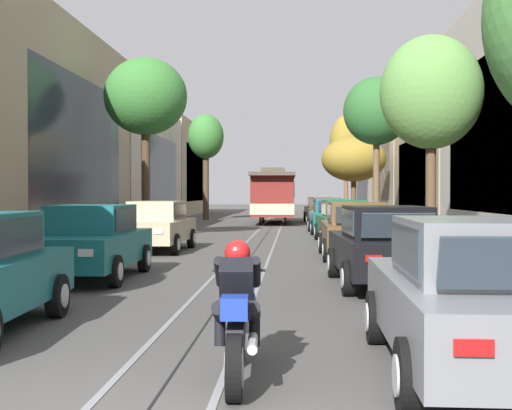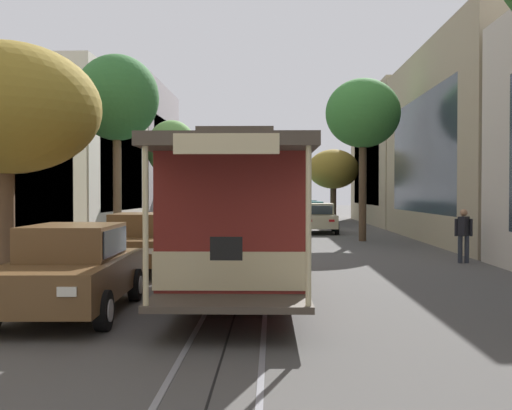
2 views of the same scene
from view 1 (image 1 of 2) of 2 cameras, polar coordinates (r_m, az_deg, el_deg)
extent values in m
plane|color=#4C4947|center=(30.37, 0.87, -2.46)|extent=(160.00, 160.00, 0.00)
cube|color=gray|center=(34.76, 0.29, -2.02)|extent=(0.08, 71.73, 0.01)
cube|color=gray|center=(34.72, 2.04, -2.02)|extent=(0.08, 71.73, 0.01)
cube|color=black|center=(34.73, 1.17, -2.02)|extent=(0.03, 71.73, 0.01)
cube|color=tan|center=(29.10, -19.80, 5.78)|extent=(5.78, 15.63, 8.58)
cube|color=#2D3842|center=(28.07, -14.37, 5.11)|extent=(0.04, 11.15, 5.15)
cube|color=beige|center=(43.99, -10.93, 3.29)|extent=(4.60, 15.63, 7.21)
cube|color=#2D3842|center=(43.48, -8.01, 2.85)|extent=(0.04, 11.15, 4.33)
cube|color=tan|center=(59.64, -7.52, 2.98)|extent=(5.31, 15.63, 7.80)
cube|color=#2D3842|center=(59.19, -5.01, 2.62)|extent=(0.04, 11.15, 4.68)
cube|color=#2D3842|center=(22.80, 18.50, 5.63)|extent=(0.04, 8.92, 4.93)
cube|color=tan|center=(35.82, 17.66, 2.87)|extent=(5.94, 12.45, 6.07)
cube|color=#2D3842|center=(35.19, 13.00, 2.44)|extent=(0.04, 8.92, 3.64)
cube|color=#BCAD93|center=(48.23, 13.26, 4.22)|extent=(4.88, 12.45, 9.12)
cube|color=#2D3842|center=(47.84, 10.40, 3.71)|extent=(0.04, 8.92, 5.47)
cube|color=#BCAD93|center=(60.77, 11.09, 2.93)|extent=(4.73, 12.45, 7.81)
cube|color=#2D3842|center=(60.48, 8.88, 2.58)|extent=(0.04, 8.92, 4.68)
cube|color=#2D3842|center=(9.36, -19.20, -2.46)|extent=(0.11, 1.81, 0.47)
cube|color=#B21414|center=(11.36, -16.65, -4.53)|extent=(0.28, 0.05, 0.12)
cylinder|color=black|center=(10.54, -16.29, -7.31)|extent=(0.23, 0.65, 0.64)
cylinder|color=silver|center=(10.51, -15.71, -7.33)|extent=(0.04, 0.35, 0.35)
cube|color=#196B70|center=(14.99, -13.72, -3.56)|extent=(1.83, 4.31, 0.66)
cube|color=#196B70|center=(15.10, -13.57, -1.13)|extent=(1.49, 2.07, 0.60)
cube|color=#2D3842|center=(14.30, -14.52, -1.34)|extent=(1.33, 0.23, 0.47)
cube|color=#2D3842|center=(16.24, -12.40, -1.05)|extent=(1.30, 0.21, 0.45)
cube|color=#2D3842|center=(14.91, -10.81, -1.15)|extent=(0.04, 1.81, 0.47)
cube|color=#2D3842|center=(15.33, -16.26, -1.11)|extent=(0.04, 1.81, 0.47)
cube|color=white|center=(12.76, -14.08, -3.91)|extent=(0.28, 0.04, 0.14)
cube|color=#B21414|center=(16.93, -9.83, -2.69)|extent=(0.28, 0.04, 0.12)
cube|color=white|center=(13.13, -18.75, -3.80)|extent=(0.28, 0.04, 0.14)
cube|color=#B21414|center=(17.21, -13.46, -2.64)|extent=(0.28, 0.04, 0.12)
cylinder|color=black|center=(13.51, -11.74, -5.46)|extent=(0.20, 0.64, 0.64)
cylinder|color=silver|center=(13.48, -11.28, -5.47)|extent=(0.02, 0.35, 0.35)
cylinder|color=black|center=(14.05, -18.73, -5.24)|extent=(0.20, 0.64, 0.64)
cylinder|color=silver|center=(14.09, -19.15, -5.23)|extent=(0.02, 0.35, 0.35)
cylinder|color=black|center=(16.09, -9.35, -4.42)|extent=(0.20, 0.64, 0.64)
cylinder|color=silver|center=(16.07, -8.96, -4.42)|extent=(0.02, 0.35, 0.35)
cylinder|color=black|center=(16.55, -15.33, -4.29)|extent=(0.20, 0.64, 0.64)
cylinder|color=silver|center=(16.58, -15.70, -4.28)|extent=(0.02, 0.35, 0.35)
cube|color=#C1B28E|center=(21.77, -8.36, -2.13)|extent=(1.92, 4.35, 0.66)
cube|color=#C1B28E|center=(21.90, -8.27, -0.46)|extent=(1.53, 2.10, 0.60)
cube|color=#2D3842|center=(21.08, -8.79, -0.57)|extent=(1.34, 0.26, 0.47)
cube|color=#2D3842|center=(23.05, -7.60, -0.44)|extent=(1.30, 0.23, 0.45)
cube|color=#2D3842|center=(21.74, -6.35, -0.47)|extent=(0.08, 1.81, 0.47)
cube|color=#2D3842|center=(22.08, -10.16, -0.46)|extent=(0.08, 1.81, 0.47)
cube|color=white|center=(19.54, -8.21, -2.20)|extent=(0.28, 0.05, 0.14)
cube|color=#B21414|center=(23.77, -5.86, -1.62)|extent=(0.28, 0.05, 0.12)
cube|color=white|center=(19.82, -11.35, -2.16)|extent=(0.28, 0.05, 0.14)
cube|color=#B21414|center=(24.00, -8.48, -1.60)|extent=(0.28, 0.05, 0.12)
cylinder|color=black|center=(20.31, -6.79, -3.28)|extent=(0.22, 0.65, 0.64)
cylinder|color=silver|center=(20.29, -6.49, -3.29)|extent=(0.03, 0.35, 0.35)
cylinder|color=black|center=(20.73, -11.57, -3.21)|extent=(0.22, 0.65, 0.64)
cylinder|color=silver|center=(20.76, -11.86, -3.20)|extent=(0.03, 0.35, 0.35)
cylinder|color=black|center=(22.92, -5.45, -2.79)|extent=(0.22, 0.65, 0.64)
cylinder|color=silver|center=(22.90, -5.18, -2.80)|extent=(0.03, 0.35, 0.35)
cylinder|color=black|center=(23.30, -9.72, -2.74)|extent=(0.22, 0.65, 0.64)
cylinder|color=silver|center=(23.32, -9.98, -2.74)|extent=(0.03, 0.35, 0.35)
cube|color=slate|center=(7.33, 18.02, -8.36)|extent=(1.87, 4.33, 0.66)
cube|color=slate|center=(7.11, 18.34, -3.53)|extent=(1.51, 2.09, 0.60)
cube|color=#2D3842|center=(7.92, 16.84, -3.21)|extent=(1.34, 0.24, 0.47)
cube|color=#2D3842|center=(6.96, 12.35, -3.60)|extent=(0.06, 1.81, 0.47)
cube|color=white|center=(9.32, 11.45, -5.71)|extent=(0.28, 0.04, 0.14)
cube|color=#B21414|center=(5.12, 17.77, -11.31)|extent=(0.28, 0.04, 0.12)
cube|color=white|center=(9.52, 18.16, -5.60)|extent=(0.28, 0.04, 0.14)
cylinder|color=black|center=(8.53, 9.99, -9.25)|extent=(0.21, 0.64, 0.64)
cylinder|color=silver|center=(8.52, 9.24, -9.26)|extent=(0.03, 0.35, 0.35)
cylinder|color=black|center=(5.94, 12.70, -13.79)|extent=(0.21, 0.64, 0.64)
cylinder|color=silver|center=(5.93, 11.62, -13.83)|extent=(0.03, 0.35, 0.35)
cube|color=black|center=(13.70, 10.71, -3.98)|extent=(1.98, 4.37, 0.66)
cube|color=black|center=(13.51, 10.83, -1.37)|extent=(1.56, 2.13, 0.60)
cube|color=#2D3842|center=(14.33, 10.24, -1.31)|extent=(1.34, 0.28, 0.47)
cube|color=#2D3842|center=(12.35, 11.79, -1.69)|extent=(1.30, 0.25, 0.45)
cube|color=#2D3842|center=(13.40, 7.68, -1.38)|extent=(0.11, 1.81, 0.47)
cube|color=#2D3842|center=(13.66, 13.92, -1.36)|extent=(0.11, 1.81, 0.47)
cube|color=white|center=(15.74, 7.35, -2.96)|extent=(0.28, 0.05, 0.14)
cube|color=#B21414|center=(11.47, 9.84, -4.45)|extent=(0.28, 0.05, 0.12)
cube|color=white|center=(15.91, 11.35, -2.93)|extent=(0.28, 0.05, 0.14)
cube|color=#B21414|center=(11.70, 15.26, -4.36)|extent=(0.28, 0.05, 0.12)
cylinder|color=black|center=(14.92, 6.48, -4.83)|extent=(0.23, 0.65, 0.64)
cylinder|color=silver|center=(14.91, 6.05, -4.84)|extent=(0.04, 0.35, 0.35)
cylinder|color=black|center=(15.20, 13.12, -4.75)|extent=(0.23, 0.65, 0.64)
cylinder|color=silver|center=(15.22, 13.52, -4.74)|extent=(0.04, 0.35, 0.35)
cylinder|color=black|center=(12.29, 7.73, -6.09)|extent=(0.23, 0.65, 0.64)
cylinder|color=silver|center=(12.28, 7.21, -6.10)|extent=(0.04, 0.35, 0.35)
cylinder|color=black|center=(12.62, 15.72, -5.93)|extent=(0.23, 0.65, 0.64)
cylinder|color=silver|center=(12.65, 16.21, -5.92)|extent=(0.04, 0.35, 0.35)
cube|color=brown|center=(19.53, 8.33, -2.49)|extent=(1.82, 4.31, 0.66)
cube|color=brown|center=(19.35, 8.37, -0.65)|extent=(1.48, 2.07, 0.60)
cube|color=#2D3842|center=(20.19, 8.15, -0.64)|extent=(1.33, 0.23, 0.47)
cube|color=#2D3842|center=(18.17, 8.72, -0.82)|extent=(1.30, 0.20, 0.45)
cube|color=#2D3842|center=(19.29, 6.16, -0.65)|extent=(0.04, 1.81, 0.47)
cube|color=#2D3842|center=(19.44, 10.57, -0.65)|extent=(0.04, 1.81, 0.47)
cube|color=white|center=(21.63, 6.32, -1.88)|extent=(0.28, 0.04, 0.14)
cube|color=#B21414|center=(17.33, 7.16, -2.60)|extent=(0.28, 0.04, 0.12)
cube|color=white|center=(21.72, 9.26, -1.88)|extent=(0.28, 0.04, 0.14)
cube|color=#B21414|center=(17.44, 10.82, -2.59)|extent=(0.28, 0.04, 0.12)
cylinder|color=black|center=(20.82, 5.56, -3.18)|extent=(0.20, 0.64, 0.64)
cylinder|color=silver|center=(20.81, 5.26, -3.18)|extent=(0.02, 0.35, 0.35)
cylinder|color=black|center=(20.97, 10.38, -3.16)|extent=(0.20, 0.64, 0.64)
cylinder|color=silver|center=(20.98, 10.68, -3.16)|extent=(0.02, 0.35, 0.35)
cylinder|color=black|center=(18.16, 5.95, -3.79)|extent=(0.20, 0.64, 0.64)
cylinder|color=silver|center=(18.16, 5.60, -3.79)|extent=(0.02, 0.35, 0.35)
cylinder|color=black|center=(18.34, 11.46, -3.76)|extent=(0.20, 0.64, 0.64)
cylinder|color=silver|center=(18.35, 11.80, -3.76)|extent=(0.02, 0.35, 0.35)
cube|color=#1E6038|center=(25.64, 7.35, -1.66)|extent=(1.99, 4.38, 0.66)
cube|color=#1E6038|center=(25.47, 7.39, -0.26)|extent=(1.57, 2.13, 0.60)
cube|color=#2D3842|center=(26.31, 7.18, -0.26)|extent=(1.34, 0.28, 0.47)
cube|color=#2D3842|center=(24.30, 7.72, -0.36)|extent=(1.30, 0.26, 0.45)
cube|color=#2D3842|center=(25.39, 5.71, -0.26)|extent=(0.11, 1.81, 0.47)
cube|color=#2D3842|center=(25.57, 9.06, -0.25)|extent=(0.11, 1.81, 0.47)
cube|color=white|center=(27.73, 5.68, -1.25)|extent=(0.28, 0.05, 0.14)
cube|color=#B21414|center=(23.43, 6.61, -1.66)|extent=(0.28, 0.05, 0.12)
cube|color=white|center=(27.85, 7.97, -1.24)|extent=(0.28, 0.05, 0.14)
cube|color=#B21414|center=(23.57, 9.31, -1.65)|extent=(0.28, 0.05, 0.12)
cylinder|color=black|center=(26.90, 5.15, -2.23)|extent=(0.23, 0.65, 0.64)
cylinder|color=silver|center=(26.89, 4.92, -2.23)|extent=(0.04, 0.35, 0.35)
cylinder|color=black|center=(27.09, 8.87, -2.22)|extent=(0.23, 0.65, 0.64)
cylinder|color=silver|center=(27.11, 9.10, -2.21)|extent=(0.04, 0.35, 0.35)
cylinder|color=black|center=(24.25, 5.65, -2.59)|extent=(0.23, 0.65, 0.64)
cylinder|color=silver|center=(24.24, 5.39, -2.59)|extent=(0.04, 0.35, 0.35)
cylinder|color=black|center=(24.46, 9.76, -2.56)|extent=(0.23, 0.65, 0.64)
cylinder|color=silver|center=(24.48, 10.02, -2.56)|extent=(0.04, 0.35, 0.35)
cube|color=#196B70|center=(31.26, 6.28, -1.18)|extent=(1.91, 4.34, 0.66)
cube|color=#196B70|center=(31.09, 6.30, -0.03)|extent=(1.53, 2.10, 0.60)
cube|color=#2D3842|center=(31.93, 6.18, -0.04)|extent=(1.34, 0.25, 0.47)
cube|color=#2D3842|center=(29.92, 6.48, -0.11)|extent=(1.30, 0.23, 0.45)
cube|color=#2D3842|center=(31.04, 4.93, -0.03)|extent=(0.08, 1.81, 0.47)
cube|color=#2D3842|center=(31.16, 7.67, -0.03)|extent=(0.08, 1.81, 0.47)
cube|color=white|center=(33.37, 5.03, -0.87)|extent=(0.28, 0.05, 0.14)
cube|color=#B21414|center=(29.06, 5.52, -1.14)|extent=(0.28, 0.05, 0.12)
cube|color=white|center=(33.46, 6.94, -0.87)|extent=(0.28, 0.05, 0.14)
cube|color=#B21414|center=(29.16, 7.71, -1.14)|extent=(0.28, 0.05, 0.12)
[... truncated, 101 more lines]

